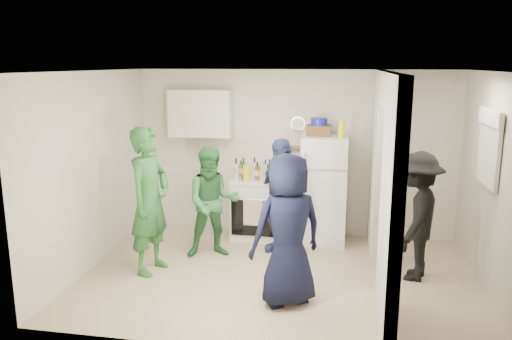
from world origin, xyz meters
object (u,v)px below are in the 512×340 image
Objects in this scene: stove at (257,208)px; person_green_center at (213,202)px; person_nook at (417,216)px; wicker_basket at (319,131)px; person_denim at (281,196)px; person_green_left at (150,201)px; fridge at (324,190)px; yellow_cup_stack_top at (341,129)px; blue_bowl at (319,121)px; person_navy at (288,230)px.

stove is 1.02m from person_green_center.
wicker_basket is at bearing -113.96° from person_nook.
wicker_basket is at bearing 1.29° from stove.
person_denim reaches higher than person_nook.
person_green_left reaches higher than wicker_basket.
person_denim reaches higher than fridge.
blue_bowl is at bearing 154.89° from yellow_cup_stack_top.
person_green_left is at bearing -101.42° from person_denim.
blue_bowl is 1.96m from person_nook.
person_navy is at bearing -105.17° from yellow_cup_stack_top.
person_denim is at bearing -112.39° from person_navy.
stove is 3.75× the size of blue_bowl.
person_green_center is 0.96× the size of person_nook.
person_navy is (0.69, -2.04, 0.39)m from stove.
yellow_cup_stack_top is 1.63m from person_nook.
person_green_left is (-1.09, -1.48, 0.47)m from stove.
yellow_cup_stack_top is 0.17× the size of person_green_center.
yellow_cup_stack_top is at bearing -25.11° from wicker_basket.
person_nook is at bearing -27.38° from stove.
fridge reaches higher than person_green_center.
person_green_left is 1.87m from person_navy.
yellow_cup_stack_top is at bearing -24.44° from fridge.
wicker_basket is 2.59m from person_green_left.
blue_bowl is at bearing 0.00° from wicker_basket.
person_green_center is 0.93m from person_denim.
person_green_left reaches higher than person_denim.
stove is at bearing 174.61° from person_denim.
yellow_cup_stack_top is 2.05m from person_green_center.
person_denim is at bearing -127.87° from wicker_basket.
person_denim is 1.49m from person_navy.
blue_bowl is (-0.10, 0.05, 0.99)m from fridge.
person_navy is (-0.30, -2.01, 0.05)m from fridge.
person_denim is at bearing -53.00° from stove.
person_green_left is 1.10× the size of person_navy.
person_navy is (1.78, -0.55, -0.08)m from person_green_left.
person_green_center is (-1.67, -0.73, -0.94)m from yellow_cup_stack_top.
person_green_left is 3.26m from person_nook.
person_nook is (3.24, 0.37, -0.13)m from person_green_left.
blue_bowl is at bearing -128.03° from person_navy.
person_navy is at bearing -94.75° from person_green_left.
fridge is 1.04× the size of person_green_center.
blue_bowl is 0.15× the size of person_nook.
person_green_left is at bearing -154.24° from person_green_center.
person_nook is at bearing -24.61° from person_green_center.
blue_bowl is 0.96× the size of yellow_cup_stack_top.
fridge is at bearing 155.56° from yellow_cup_stack_top.
person_green_left is at bearing -65.39° from person_nook.
fridge is 6.28× the size of yellow_cup_stack_top.
person_denim is at bearing -89.43° from person_nook.
person_green_left is (-1.98, -1.50, -0.72)m from wicker_basket.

